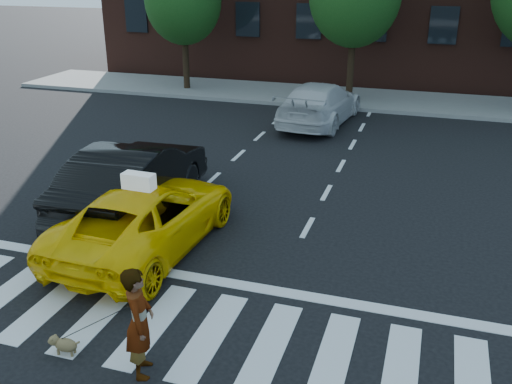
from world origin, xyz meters
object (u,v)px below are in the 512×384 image
taxi (147,216)px  white_suv (320,103)px  black_sedan (134,178)px  dog (63,344)px  woman (139,322)px

taxi → white_suv: white_suv is taller
black_sedan → dog: (1.56, -5.13, -0.67)m
taxi → white_suv: (1.40, 10.79, 0.06)m
woman → dog: 1.52m
black_sedan → dog: bearing=104.1°
white_suv → woman: size_ratio=3.03×
black_sedan → woman: bearing=116.8°
woman → white_suv: bearing=-21.6°
white_suv → woman: bearing=96.8°
taxi → black_sedan: size_ratio=0.96×
white_suv → dog: size_ratio=9.72×
black_sedan → woman: (2.92, -5.12, 0.01)m
black_sedan → woman: size_ratio=3.00×
white_suv → woman: (0.40, -14.39, 0.11)m
woman → taxi: bearing=3.4°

